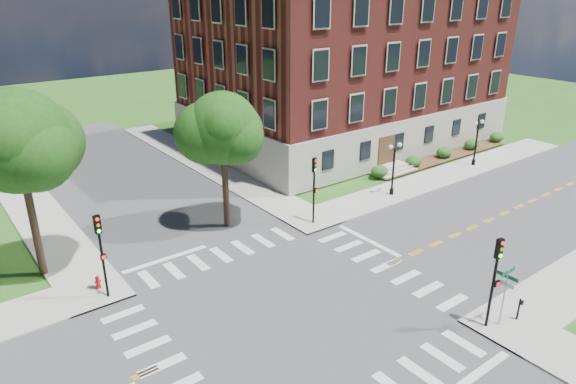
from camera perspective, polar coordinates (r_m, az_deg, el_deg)
ground at (r=27.56m, az=0.29°, el=-12.81°), size 160.00×160.00×0.00m
road_ew at (r=27.56m, az=0.29°, el=-12.80°), size 90.00×12.00×0.01m
road_ns at (r=27.55m, az=0.29°, el=-12.80°), size 12.00×90.00×0.01m
sidewalk_ne at (r=46.96m, az=3.81°, el=2.46°), size 34.00×34.00×0.12m
crosswalk_east at (r=31.77m, az=10.77°, el=-8.11°), size 2.20×10.20×0.02m
stop_bar_east at (r=34.58m, az=8.93°, el=-5.35°), size 0.40×5.50×0.00m
main_building at (r=55.47m, az=6.41°, el=14.22°), size 30.60×22.40×16.50m
shrub_row at (r=52.31m, az=16.87°, el=3.53°), size 18.00×2.00×1.30m
tree_c at (r=30.65m, az=-27.90°, el=5.01°), size 5.66×5.66×10.84m
tree_d at (r=33.99m, az=-7.26°, el=6.99°), size 4.84×4.84×9.36m
traffic_signal_se at (r=26.35m, az=22.06°, el=-8.22°), size 0.35×0.39×4.80m
traffic_signal_ne at (r=35.24m, az=2.92°, el=1.12°), size 0.38×0.46×4.80m
traffic_signal_nw at (r=28.42m, az=-20.09°, el=-5.66°), size 0.35×0.39×4.80m
twin_lamp_west at (r=41.22m, az=11.65°, el=2.85°), size 1.36×0.36×4.23m
twin_lamp_east at (r=50.41m, az=20.22°, el=5.45°), size 1.36×0.36×4.23m
street_sign_pole at (r=27.11m, az=23.05°, el=-9.64°), size 1.10×1.10×3.10m
push_button_post at (r=28.61m, az=24.31°, el=-11.67°), size 0.14×0.21×1.20m
fire_hydrant at (r=30.68m, az=-20.37°, el=-9.38°), size 0.35×0.35×0.75m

